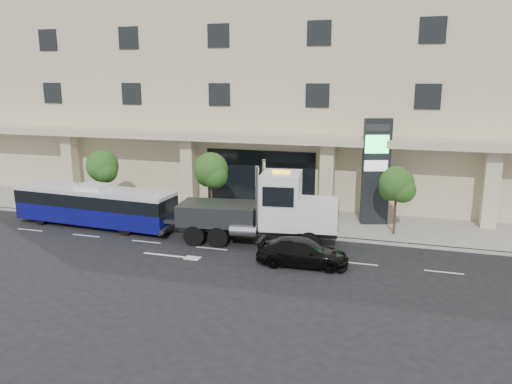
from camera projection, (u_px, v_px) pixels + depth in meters
ground at (221, 240)px, 28.74m from camera, size 120.00×120.00×0.00m
sidewalk at (247, 217)px, 33.39m from camera, size 120.00×6.00×0.15m
curb at (233, 229)px, 30.59m from camera, size 120.00×0.30×0.15m
convention_center at (285, 68)px, 40.94m from camera, size 60.00×17.60×20.00m
tree_left at (103, 168)px, 34.20m from camera, size 2.27×2.20×4.22m
tree_mid at (211, 172)px, 31.93m from camera, size 2.28×2.20×4.38m
tree_right at (397, 186)px, 28.75m from camera, size 2.10×2.00×4.04m
city_bus at (95, 205)px, 31.20m from camera, size 10.80×2.95×2.70m
tow_truck at (265, 211)px, 27.83m from camera, size 10.17×3.50×4.60m
black_sedan at (302, 252)px, 24.79m from camera, size 4.70×2.14×1.33m
signage_pylon at (376, 171)px, 30.86m from camera, size 1.74×1.06×6.61m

